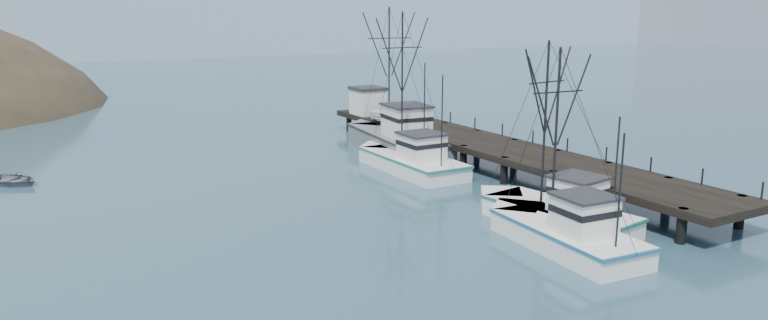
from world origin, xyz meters
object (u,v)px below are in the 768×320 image
at_px(trawler_far, 409,160).
at_px(work_vessel, 396,139).
at_px(pier, 490,146).
at_px(pier_shed, 368,100).
at_px(trawler_mid, 563,232).
at_px(trawler_near, 554,212).
at_px(pickup_truck, 396,112).
at_px(motorboat, 11,184).

xyz_separation_m(trawler_far, work_vessel, (2.51, 6.28, 0.41)).
distance_m(pier, pier_shed, 18.14).
height_order(trawler_mid, trawler_far, trawler_far).
xyz_separation_m(trawler_near, pickup_truck, (5.47, 27.52, 1.94)).
bearing_deg(trawler_mid, pier_shed, 78.43).
distance_m(pier_shed, pickup_truck, 4.69).
distance_m(trawler_far, pickup_truck, 12.66).
xyz_separation_m(trawler_far, pickup_truck, (5.45, 11.26, 1.94)).
height_order(trawler_mid, work_vessel, work_vessel).
xyz_separation_m(pier, trawler_near, (-6.34, -14.13, -0.87)).
relative_size(trawler_near, work_vessel, 0.71).
distance_m(pier, motorboat, 36.45).
bearing_deg(trawler_near, pier_shed, 81.30).
distance_m(trawler_near, motorboat, 38.75).
bearing_deg(pier, motorboat, 159.15).
bearing_deg(trawler_far, trawler_near, -90.06).
relative_size(trawler_mid, pier_shed, 3.46).
height_order(trawler_near, pickup_truck, trawler_near).
height_order(work_vessel, pickup_truck, work_vessel).
distance_m(pier_shed, motorboat, 33.17).
bearing_deg(pier_shed, motorboat, -171.21).
distance_m(work_vessel, pier_shed, 10.13).
relative_size(trawler_far, work_vessel, 0.81).
xyz_separation_m(pier, trawler_mid, (-8.62, -17.17, -0.87)).
height_order(trawler_far, pier_shed, trawler_far).
xyz_separation_m(trawler_near, trawler_mid, (-2.28, -3.03, -0.00)).
height_order(pier, work_vessel, work_vessel).
distance_m(trawler_mid, motorboat, 39.42).
height_order(trawler_near, work_vessel, work_vessel).
xyz_separation_m(pier, pickup_truck, (-0.87, 13.39, 1.07)).
xyz_separation_m(pier, motorboat, (-34.03, 12.96, -1.69)).
bearing_deg(motorboat, pickup_truck, -37.49).
height_order(pier, trawler_mid, trawler_mid).
height_order(trawler_mid, pickup_truck, trawler_mid).
distance_m(trawler_far, work_vessel, 6.77).
xyz_separation_m(pickup_truck, motorboat, (-33.16, -0.43, -2.76)).
bearing_deg(work_vessel, motorboat, 171.43).
relative_size(work_vessel, pier_shed, 4.92).
distance_m(pier, trawler_mid, 19.23).
xyz_separation_m(trawler_mid, work_vessel, (4.80, 25.57, 0.41)).
bearing_deg(trawler_near, pier, 65.85).
xyz_separation_m(trawler_near, work_vessel, (2.52, 22.54, 0.41)).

